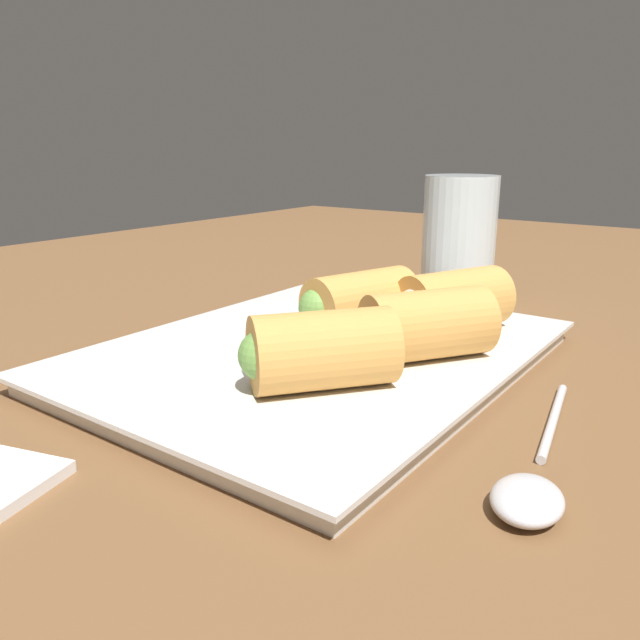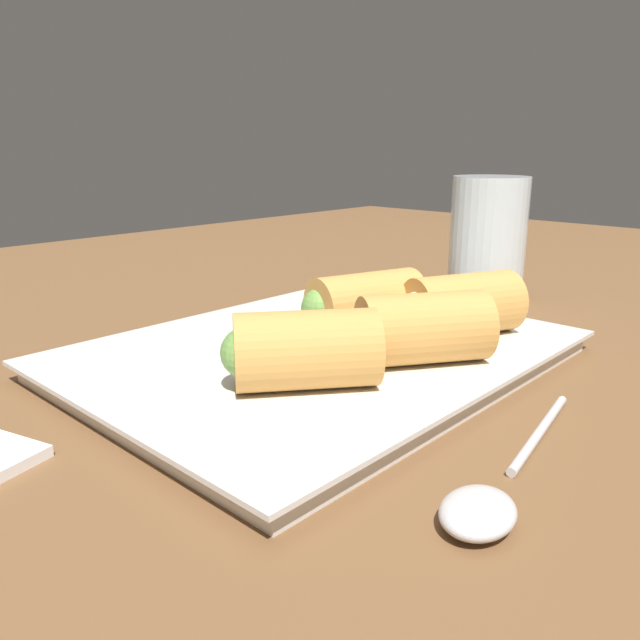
{
  "view_description": "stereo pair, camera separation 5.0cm",
  "coord_description": "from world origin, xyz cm",
  "views": [
    {
      "loc": [
        -35.72,
        -23.73,
        16.99
      ],
      "look_at": [
        -2.5,
        0.5,
        5.3
      ],
      "focal_mm": 35.0,
      "sensor_mm": 36.0,
      "label": 1
    },
    {
      "loc": [
        -32.53,
        -27.59,
        16.99
      ],
      "look_at": [
        -2.5,
        0.5,
        5.3
      ],
      "focal_mm": 35.0,
      "sensor_mm": 36.0,
      "label": 2
    }
  ],
  "objects": [
    {
      "name": "roll_front_left",
      "position": [
        -0.95,
        -6.42,
        5.75
      ],
      "size": [
        9.21,
        8.24,
        4.5
      ],
      "color": "#D19347",
      "rests_on": "serving_plate"
    },
    {
      "name": "spoon",
      "position": [
        -10.78,
        -16.97,
        2.62
      ],
      "size": [
        16.82,
        4.63,
        1.35
      ],
      "color": "silver",
      "rests_on": "table_surface"
    },
    {
      "name": "drinking_glass",
      "position": [
        21.9,
        1.33,
        8.01
      ],
      "size": [
        7.17,
        7.17,
        12.02
      ],
      "color": "silver",
      "rests_on": "table_surface"
    },
    {
      "name": "roll_front_right",
      "position": [
        -9.04,
        -3.94,
        5.75
      ],
      "size": [
        9.13,
        8.52,
        4.5
      ],
      "color": "#D19347",
      "rests_on": "serving_plate"
    },
    {
      "name": "serving_plate",
      "position": [
        -2.5,
        0.5,
        2.76
      ],
      "size": [
        32.78,
        25.39,
        1.5
      ],
      "color": "silver",
      "rests_on": "table_surface"
    },
    {
      "name": "roll_back_right",
      "position": [
        5.97,
        -5.18,
        5.75
      ],
      "size": [
        9.21,
        7.39,
        4.5
      ],
      "color": "#D19347",
      "rests_on": "serving_plate"
    },
    {
      "name": "table_surface",
      "position": [
        0.0,
        0.0,
        1.0
      ],
      "size": [
        180.0,
        140.0,
        2.0
      ],
      "color": "brown",
      "rests_on": "ground"
    },
    {
      "name": "roll_back_left",
      "position": [
        1.51,
        0.61,
        5.75
      ],
      "size": [
        9.2,
        6.75,
        4.5
      ],
      "color": "#D19347",
      "rests_on": "serving_plate"
    }
  ]
}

